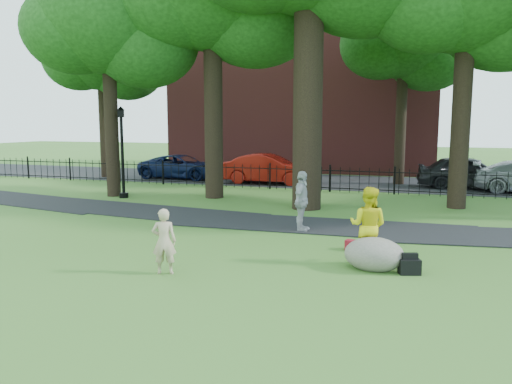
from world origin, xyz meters
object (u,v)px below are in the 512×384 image
(lamppost, at_px, (122,153))
(red_sedan, at_px, (269,169))
(man, at_px, (368,225))
(woman, at_px, (164,241))
(boulder, at_px, (374,252))

(lamppost, relative_size, red_sedan, 0.81)
(man, bearing_deg, woman, 37.46)
(lamppost, bearing_deg, red_sedan, 32.14)
(lamppost, bearing_deg, woman, -76.52)
(woman, height_order, man, man)
(man, relative_size, red_sedan, 0.37)
(red_sedan, bearing_deg, woman, -172.12)
(woman, relative_size, red_sedan, 0.30)
(man, bearing_deg, lamppost, -23.07)
(woman, bearing_deg, man, -171.45)
(boulder, height_order, lamppost, lamppost)
(man, height_order, lamppost, lamppost)
(man, relative_size, boulder, 1.36)
(boulder, bearing_deg, lamppost, 146.87)
(man, xyz_separation_m, red_sedan, (-6.73, 13.95, -0.11))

